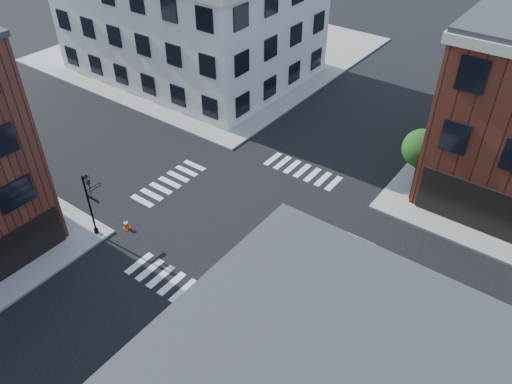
{
  "coord_description": "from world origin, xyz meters",
  "views": [
    {
      "loc": [
        15.46,
        -19.78,
        21.6
      ],
      "look_at": [
        0.69,
        0.21,
        2.5
      ],
      "focal_mm": 35.0,
      "sensor_mm": 36.0,
      "label": 1
    }
  ],
  "objects": [
    {
      "name": "sidewalk_nw",
      "position": [
        -21.0,
        21.0,
        0.07
      ],
      "size": [
        30.0,
        30.0,
        0.15
      ],
      "primitive_type": "cube",
      "color": "gray",
      "rests_on": "ground"
    },
    {
      "name": "ground",
      "position": [
        0.0,
        0.0,
        0.0
      ],
      "size": [
        120.0,
        120.0,
        0.0
      ],
      "primitive_type": "plane",
      "color": "black",
      "rests_on": "ground"
    },
    {
      "name": "building_nw",
      "position": [
        -19.0,
        16.0,
        5.5
      ],
      "size": [
        22.0,
        16.0,
        11.0
      ],
      "primitive_type": "cube",
      "color": "silver",
      "rests_on": "ground"
    },
    {
      "name": "tree_near",
      "position": [
        7.56,
        9.98,
        3.16
      ],
      "size": [
        2.69,
        2.69,
        4.49
      ],
      "color": "black",
      "rests_on": "ground"
    },
    {
      "name": "signal_pole",
      "position": [
        -6.72,
        -6.68,
        2.86
      ],
      "size": [
        1.29,
        1.24,
        4.6
      ],
      "color": "black",
      "rests_on": "ground"
    },
    {
      "name": "box_truck",
      "position": [
        12.61,
        -3.64,
        2.14
      ],
      "size": [
        9.22,
        3.22,
        4.11
      ],
      "rotation": [
        0.0,
        0.0,
        -0.05
      ],
      "color": "white",
      "rests_on": "ground"
    },
    {
      "name": "traffic_cone",
      "position": [
        -5.7,
        -5.28,
        0.34
      ],
      "size": [
        0.44,
        0.44,
        0.71
      ],
      "rotation": [
        0.0,
        0.0,
        0.14
      ],
      "color": "#E53B0A",
      "rests_on": "ground"
    },
    {
      "name": "tree_far",
      "position": [
        7.56,
        15.98,
        2.87
      ],
      "size": [
        2.43,
        2.43,
        4.07
      ],
      "color": "black",
      "rests_on": "ground"
    }
  ]
}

